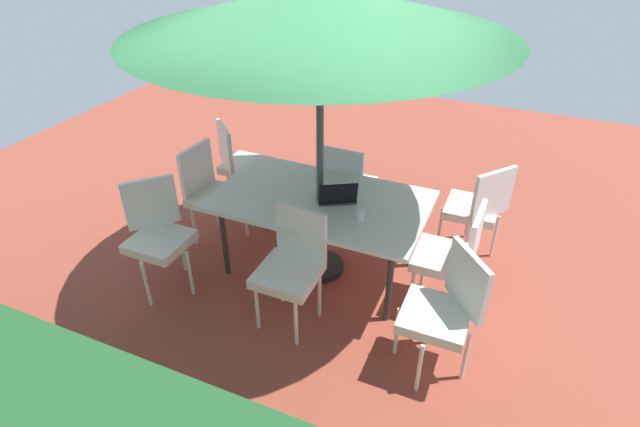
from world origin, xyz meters
name	(u,v)px	position (x,y,z in m)	size (l,w,h in m)	color
ground_plane	(320,269)	(0.00, 0.00, -0.01)	(10.00, 10.00, 0.02)	brown
dining_table	(320,204)	(0.00, 0.00, 0.71)	(1.82, 1.07, 0.76)	silver
patio_umbrella	(320,11)	(0.00, 0.00, 2.27)	(2.81, 2.81, 2.45)	#4C4C4C
chair_west	(452,254)	(-1.16, 0.04, 0.55)	(0.47, 0.46, 0.98)	silver
chair_northwest	(444,308)	(-1.23, 0.68, 0.55)	(0.59, 0.58, 0.98)	silver
chair_north	(292,264)	(-0.05, 0.66, 0.55)	(0.47, 0.48, 0.98)	silver
chair_south	(346,183)	(0.01, -0.69, 0.55)	(0.46, 0.47, 0.98)	silver
chair_southwest	(477,206)	(-1.23, -0.77, 0.55)	(0.58, 0.58, 0.98)	silver
chair_northeast	(157,232)	(1.18, 0.72, 0.55)	(0.59, 0.59, 0.98)	silver
chair_east	(211,190)	(1.16, -0.05, 0.55)	(0.48, 0.46, 0.98)	silver
chair_southeast	(241,162)	(1.21, -0.69, 0.55)	(0.59, 0.59, 0.98)	silver
laptop	(337,197)	(-0.15, -0.01, 0.81)	(0.40, 0.37, 0.21)	#2D2D33
cup	(361,215)	(-0.43, 0.18, 0.81)	(0.06, 0.06, 0.10)	white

